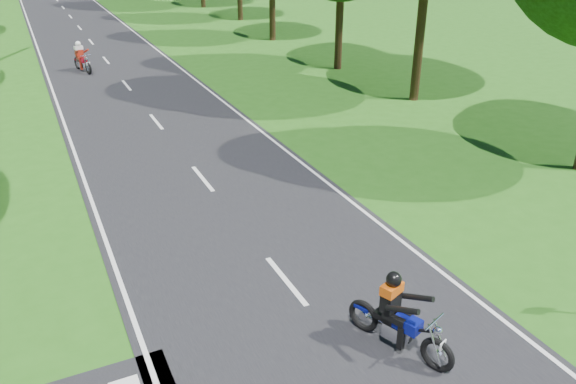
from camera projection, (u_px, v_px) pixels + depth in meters
ground at (331, 336)px, 10.69m from camera, size 160.00×160.00×0.00m
main_road at (63, 8)px, 51.36m from camera, size 7.00×140.00×0.02m
road_markings at (64, 10)px, 49.77m from camera, size 7.40×140.00×0.01m
rider_near_blue at (401, 314)px, 10.02m from camera, size 1.28×1.99×1.58m
rider_far_red at (81, 57)px, 29.09m from camera, size 1.05×1.96×1.56m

